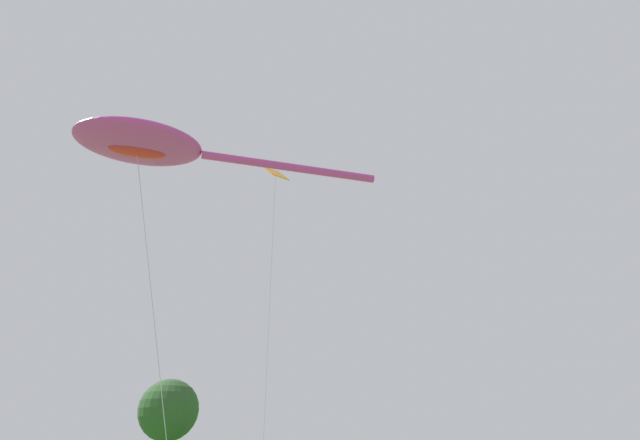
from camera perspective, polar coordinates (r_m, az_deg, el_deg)
The scene contains 3 objects.
big_show_kite at distance 22.28m, azimuth -18.83°, elevation 8.05°, with size 11.15×9.31×14.19m.
small_kite_box_yellow at distance 23.34m, azimuth -5.08°, elevation 4.01°, with size 2.80×2.54×14.32m.
tree_oak_right at distance 65.92m, azimuth -16.66°, elevation -19.81°, with size 6.99×6.99×10.92m.
Camera 1 is at (-11.67, -0.69, 1.83)m, focal length 28.46 mm.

